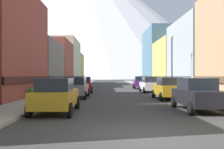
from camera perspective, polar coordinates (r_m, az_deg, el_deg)
ground_plane at (r=8.84m, az=6.86°, el=-12.71°), size 400.00×400.00×0.00m
sidewalk_left at (r=43.88m, az=-7.82°, el=-2.63°), size 2.50×100.00×0.15m
sidewalk_right at (r=44.22m, az=8.50°, el=-2.61°), size 2.50×100.00×0.15m
storefront_left_2 at (r=36.34m, az=-18.35°, el=1.56°), size 9.12×10.88×6.31m
storefront_left_3 at (r=47.07m, az=-13.40°, el=2.02°), size 7.58×10.96×7.80m
storefront_left_4 at (r=59.40m, az=-11.56°, el=2.44°), size 9.02×13.71×9.66m
storefront_left_5 at (r=71.12m, az=-9.32°, el=1.17°), size 7.74×10.22×7.57m
storefront_right_2 at (r=34.79m, az=19.17°, el=3.58°), size 7.07×11.79×8.74m
storefront_right_3 at (r=46.50m, az=14.47°, el=2.11°), size 8.01×11.81×7.89m
storefront_right_4 at (r=59.52m, az=12.03°, el=3.51°), size 10.13×13.67×11.94m
storefront_right_5 at (r=71.14m, az=9.66°, el=1.55°), size 9.73×10.35×8.54m
car_left_0 at (r=14.07m, az=-11.85°, el=-4.35°), size 2.06×4.40×1.78m
car_left_1 at (r=23.02m, az=-7.69°, el=-2.75°), size 2.09×4.41×1.78m
car_left_2 at (r=30.41m, az=-6.10°, el=-2.13°), size 2.25×4.49×1.78m
car_right_0 at (r=15.42m, az=17.80°, el=-3.98°), size 2.06×4.40×1.78m
car_right_1 at (r=22.00m, az=11.96°, el=-2.86°), size 2.07×4.40×1.78m
car_right_2 at (r=30.91m, az=8.12°, el=-2.10°), size 2.14×4.43×1.78m
car_right_3 at (r=39.71m, az=6.03°, el=-1.69°), size 2.25×4.48×1.78m
trash_bin_right at (r=20.74m, az=20.21°, el=-3.72°), size 0.59×0.59×0.98m
potted_plant_0 at (r=21.83m, az=-16.63°, el=-3.55°), size 0.52×0.52×0.87m
pedestrian_0 at (r=25.38m, az=15.89°, el=-2.57°), size 0.36×0.36×1.57m
pedestrian_1 at (r=24.17m, az=16.78°, el=-2.52°), size 0.36×0.36×1.71m
streetlamp_right at (r=27.48m, az=12.63°, el=4.11°), size 0.36×0.36×5.86m
mountain_backdrop at (r=276.48m, az=-6.53°, el=12.48°), size 284.76×284.76×125.43m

